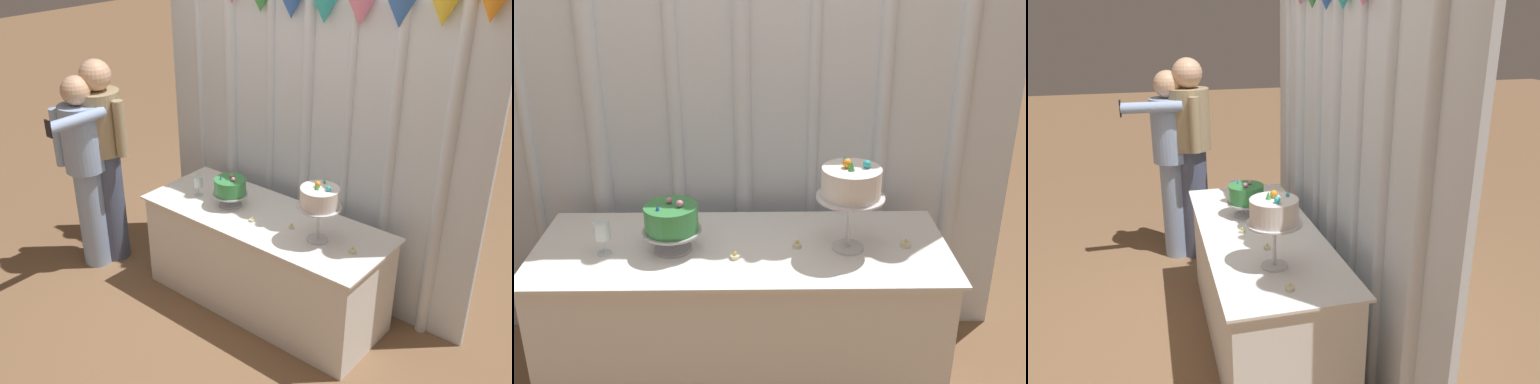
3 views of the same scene
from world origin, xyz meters
The scene contains 11 objects.
ground_plane centered at (0.00, 0.00, 0.00)m, with size 24.00×24.00×0.00m, color #846042.
draped_curtain centered at (0.00, 0.58, 1.39)m, with size 2.66×0.18×2.55m.
cake_table centered at (0.00, 0.10, 0.37)m, with size 1.80×0.70×0.74m.
cake_display_nearleft centered at (-0.29, 0.07, 0.88)m, with size 0.25×0.25×0.24m.
cake_display_nearright centered at (0.46, 0.07, 1.04)m, with size 0.29×0.29×0.41m.
wine_glass centered at (-0.58, 0.04, 0.85)m, with size 0.07×0.07×0.15m.
tealight_far_left centered at (-0.02, -0.01, 0.75)m, with size 0.04×0.04×0.03m.
tealight_near_left centered at (0.24, 0.09, 0.75)m, with size 0.04×0.04×0.04m.
tealight_near_right centered at (0.71, 0.09, 0.75)m, with size 0.05×0.05×0.04m.
guest_man_dark_suit centered at (-1.39, -0.17, 0.93)m, with size 0.49×0.35×1.67m.
guest_girl_blue_dress centered at (-1.42, -0.34, 0.88)m, with size 0.42×0.58×1.58m.
Camera 1 is at (2.26, -2.74, 2.76)m, focal length 42.03 mm.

